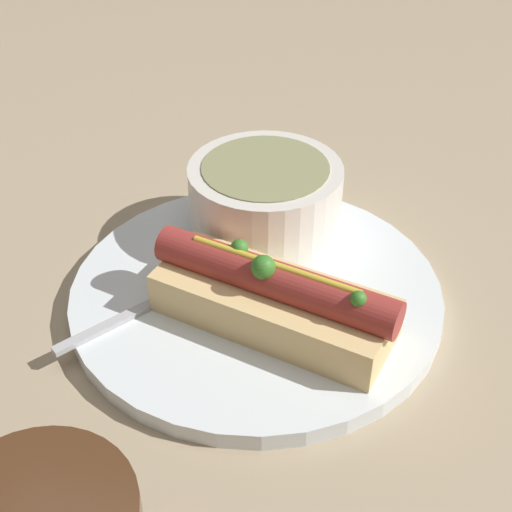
# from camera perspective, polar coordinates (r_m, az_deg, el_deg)

# --- Properties ---
(ground_plane) EXTENTS (4.00, 4.00, 0.00)m
(ground_plane) POSITION_cam_1_polar(r_m,az_deg,el_deg) (0.53, 0.00, -3.54)
(ground_plane) COLOR tan
(dinner_plate) EXTENTS (0.27, 0.27, 0.01)m
(dinner_plate) POSITION_cam_1_polar(r_m,az_deg,el_deg) (0.53, 0.00, -3.00)
(dinner_plate) COLOR white
(dinner_plate) RESTS_ON ground_plane
(hot_dog) EXTENTS (0.17, 0.11, 0.06)m
(hot_dog) POSITION_cam_1_polar(r_m,az_deg,el_deg) (0.48, 1.43, -3.33)
(hot_dog) COLOR #E5C17F
(hot_dog) RESTS_ON dinner_plate
(soup_bowl) EXTENTS (0.12, 0.12, 0.06)m
(soup_bowl) POSITION_cam_1_polar(r_m,az_deg,el_deg) (0.56, 0.74, 4.87)
(soup_bowl) COLOR silver
(soup_bowl) RESTS_ON dinner_plate
(spoon) EXTENTS (0.11, 0.12, 0.01)m
(spoon) POSITION_cam_1_polar(r_m,az_deg,el_deg) (0.52, -4.99, -2.03)
(spoon) COLOR #B7B7BC
(spoon) RESTS_ON dinner_plate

